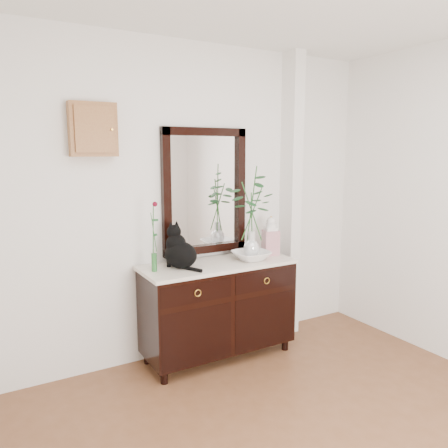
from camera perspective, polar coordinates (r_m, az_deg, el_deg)
wall_back at (r=3.82m, az=-3.92°, el=2.85°), size 3.60×0.04×2.70m
pilaster at (r=4.28m, az=8.69°, el=3.48°), size 0.12×0.20×2.70m
sideboard at (r=3.85m, az=-0.75°, el=-10.51°), size 1.33×0.52×0.82m
wall_mirror at (r=3.84m, az=-2.51°, el=4.25°), size 0.80×0.06×1.10m
key_cabinet at (r=3.47m, az=-16.73°, el=11.74°), size 0.35×0.10×0.40m
cat at (r=3.56m, az=-5.71°, el=-2.90°), size 0.36×0.39×0.36m
lotus_bowl at (r=3.83m, az=3.58°, el=-4.14°), size 0.32×0.32×0.08m
vase_branches at (r=3.76m, az=3.64°, el=1.60°), size 0.49×0.49×0.81m
bud_vase_rose at (r=3.46m, az=-9.20°, el=-1.60°), size 0.08×0.08×0.57m
ginger_jar at (r=4.01m, az=6.12°, el=-1.48°), size 0.17×0.17×0.36m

